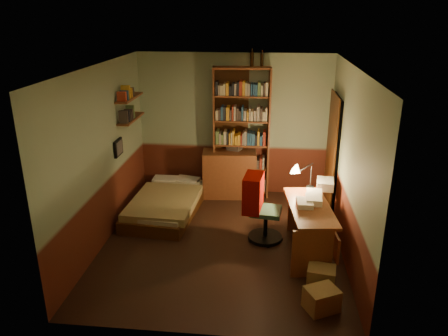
# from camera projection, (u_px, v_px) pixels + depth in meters

# --- Properties ---
(floor) EXTENTS (3.50, 4.00, 0.02)m
(floor) POSITION_uv_depth(u_px,v_px,m) (222.00, 242.00, 6.60)
(floor) COLOR black
(floor) RESTS_ON ground
(ceiling) EXTENTS (3.50, 4.00, 0.02)m
(ceiling) POSITION_uv_depth(u_px,v_px,m) (222.00, 66.00, 5.70)
(ceiling) COLOR silver
(ceiling) RESTS_ON wall_back
(wall_back) EXTENTS (3.50, 0.02, 2.60)m
(wall_back) POSITION_uv_depth(u_px,v_px,m) (234.00, 125.00, 8.02)
(wall_back) COLOR gray
(wall_back) RESTS_ON ground
(wall_left) EXTENTS (0.02, 4.00, 2.60)m
(wall_left) POSITION_uv_depth(u_px,v_px,m) (102.00, 157.00, 6.32)
(wall_left) COLOR gray
(wall_left) RESTS_ON ground
(wall_right) EXTENTS (0.02, 4.00, 2.60)m
(wall_right) POSITION_uv_depth(u_px,v_px,m) (350.00, 165.00, 5.98)
(wall_right) COLOR gray
(wall_right) RESTS_ON ground
(wall_front) EXTENTS (3.50, 0.02, 2.60)m
(wall_front) POSITION_uv_depth(u_px,v_px,m) (200.00, 228.00, 4.27)
(wall_front) COLOR gray
(wall_front) RESTS_ON ground
(doorway) EXTENTS (0.06, 0.90, 2.00)m
(doorway) POSITION_uv_depth(u_px,v_px,m) (333.00, 156.00, 7.30)
(doorway) COLOR black
(doorway) RESTS_ON ground
(door_trim) EXTENTS (0.02, 0.98, 2.08)m
(door_trim) POSITION_uv_depth(u_px,v_px,m) (331.00, 156.00, 7.30)
(door_trim) COLOR #391D0A
(door_trim) RESTS_ON ground
(bed) EXTENTS (1.17, 1.95, 0.55)m
(bed) POSITION_uv_depth(u_px,v_px,m) (166.00, 197.00, 7.47)
(bed) COLOR olive
(bed) RESTS_ON ground
(dresser) EXTENTS (1.01, 0.57, 0.86)m
(dresser) POSITION_uv_depth(u_px,v_px,m) (229.00, 174.00, 8.10)
(dresser) COLOR brown
(dresser) RESTS_ON ground
(mini_stereo) EXTENTS (0.30, 0.27, 0.14)m
(mini_stereo) POSITION_uv_depth(u_px,v_px,m) (234.00, 146.00, 8.04)
(mini_stereo) COLOR #B2B2B7
(mini_stereo) RESTS_ON dresser
(bookshelf) EXTENTS (1.04, 0.41, 2.37)m
(bookshelf) POSITION_uv_depth(u_px,v_px,m) (241.00, 134.00, 7.90)
(bookshelf) COLOR brown
(bookshelf) RESTS_ON ground
(bottle_left) EXTENTS (0.07, 0.07, 0.24)m
(bottle_left) POSITION_uv_depth(u_px,v_px,m) (252.00, 59.00, 7.53)
(bottle_left) COLOR black
(bottle_left) RESTS_ON bookshelf
(bottle_right) EXTENTS (0.07, 0.07, 0.22)m
(bottle_right) POSITION_uv_depth(u_px,v_px,m) (262.00, 60.00, 7.52)
(bottle_right) COLOR black
(bottle_right) RESTS_ON bookshelf
(desk) EXTENTS (0.71, 1.40, 0.72)m
(desk) POSITION_uv_depth(u_px,v_px,m) (308.00, 229.00, 6.23)
(desk) COLOR brown
(desk) RESTS_ON ground
(paper_stack) EXTENTS (0.28, 0.36, 0.14)m
(paper_stack) POSITION_uv_depth(u_px,v_px,m) (325.00, 184.00, 6.68)
(paper_stack) COLOR silver
(paper_stack) RESTS_ON desk
(desk_lamp) EXTENTS (0.23, 0.23, 0.62)m
(desk_lamp) POSITION_uv_depth(u_px,v_px,m) (311.00, 169.00, 6.62)
(desk_lamp) COLOR black
(desk_lamp) RESTS_ON desk
(office_chair) EXTENTS (0.50, 0.45, 0.92)m
(office_chair) POSITION_uv_depth(u_px,v_px,m) (266.00, 212.00, 6.52)
(office_chair) COLOR #315C43
(office_chair) RESTS_ON ground
(red_jacket) EXTENTS (0.38, 0.53, 0.56)m
(red_jacket) POSITION_uv_depth(u_px,v_px,m) (276.00, 164.00, 6.32)
(red_jacket) COLOR #950901
(red_jacket) RESTS_ON office_chair
(wall_shelf_lower) EXTENTS (0.20, 0.90, 0.03)m
(wall_shelf_lower) POSITION_uv_depth(u_px,v_px,m) (131.00, 119.00, 7.23)
(wall_shelf_lower) COLOR brown
(wall_shelf_lower) RESTS_ON wall_left
(wall_shelf_upper) EXTENTS (0.20, 0.90, 0.03)m
(wall_shelf_upper) POSITION_uv_depth(u_px,v_px,m) (130.00, 98.00, 7.11)
(wall_shelf_upper) COLOR brown
(wall_shelf_upper) RESTS_ON wall_left
(framed_picture) EXTENTS (0.04, 0.32, 0.26)m
(framed_picture) POSITION_uv_depth(u_px,v_px,m) (118.00, 148.00, 6.89)
(framed_picture) COLOR black
(framed_picture) RESTS_ON wall_left
(cardboard_box_a) EXTENTS (0.46, 0.43, 0.27)m
(cardboard_box_a) POSITION_uv_depth(u_px,v_px,m) (322.00, 299.00, 5.08)
(cardboard_box_a) COLOR olive
(cardboard_box_a) RESTS_ON ground
(cardboard_box_b) EXTENTS (0.39, 0.34, 0.24)m
(cardboard_box_b) POSITION_uv_depth(u_px,v_px,m) (321.00, 276.00, 5.54)
(cardboard_box_b) COLOR olive
(cardboard_box_b) RESTS_ON ground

